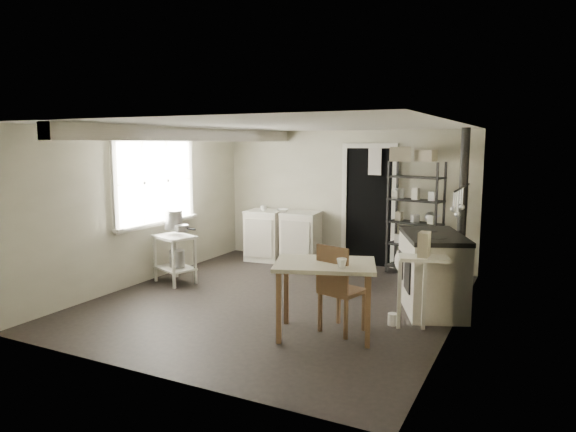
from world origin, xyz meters
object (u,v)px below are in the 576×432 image
at_px(stockpot, 173,220).
at_px(prep_table, 175,257).
at_px(chair, 342,289).
at_px(base_cabinets, 283,236).
at_px(shelf_rack, 415,216).
at_px(work_table, 325,301).
at_px(stove, 432,275).
at_px(flour_sack, 407,260).

bearing_deg(stockpot, prep_table, -48.66).
bearing_deg(chair, base_cabinets, 143.07).
bearing_deg(base_cabinets, shelf_rack, -3.92).
height_order(base_cabinets, work_table, base_cabinets).
xyz_separation_m(stove, chair, (-0.74, -1.21, 0.04)).
bearing_deg(stove, base_cabinets, 129.17).
relative_size(chair, flour_sack, 2.16).
relative_size(prep_table, stockpot, 2.54).
bearing_deg(shelf_rack, stove, -56.43).
bearing_deg(work_table, stockpot, 160.04).
xyz_separation_m(base_cabinets, work_table, (2.03, -2.97, -0.08)).
xyz_separation_m(work_table, chair, (0.13, 0.20, 0.10)).
xyz_separation_m(prep_table, shelf_rack, (3.09, 2.08, 0.55)).
xyz_separation_m(base_cabinets, shelf_rack, (2.30, 0.08, 0.49)).
relative_size(base_cabinets, stove, 1.11).
bearing_deg(prep_table, flour_sack, 33.58).
bearing_deg(shelf_rack, prep_table, -132.46).
bearing_deg(base_cabinets, chair, -58.14).
xyz_separation_m(work_table, flour_sack, (0.18, 2.97, -0.14)).
distance_m(base_cabinets, shelf_rack, 2.35).
distance_m(shelf_rack, flour_sack, 0.72).
xyz_separation_m(prep_table, chair, (2.95, -0.78, 0.08)).
distance_m(stove, chair, 1.42).
distance_m(prep_table, work_table, 2.98).
height_order(prep_table, base_cabinets, base_cabinets).
distance_m(stockpot, chair, 3.17).
bearing_deg(chair, stockpot, 179.42).
bearing_deg(flour_sack, work_table, -93.53).
relative_size(prep_table, shelf_rack, 0.40).
xyz_separation_m(stockpot, work_table, (2.89, -1.05, -0.56)).
bearing_deg(stockpot, shelf_rack, 32.39).
relative_size(shelf_rack, flour_sack, 3.91).
distance_m(base_cabinets, work_table, 3.60).
distance_m(stockpot, stove, 3.81).
height_order(stockpot, chair, stockpot).
height_order(shelf_rack, stove, shelf_rack).
xyz_separation_m(stove, work_table, (-0.87, -1.41, -0.06)).
xyz_separation_m(base_cabinets, flour_sack, (2.21, -0.00, -0.22)).
distance_m(prep_table, base_cabinets, 2.15).
bearing_deg(stove, flour_sack, 91.28).
relative_size(prep_table, flour_sack, 1.56).
bearing_deg(base_cabinets, work_table, -61.72).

